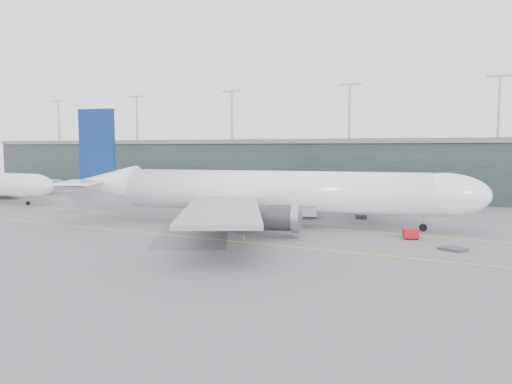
% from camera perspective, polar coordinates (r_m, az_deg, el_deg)
% --- Properties ---
extents(ground, '(320.00, 320.00, 0.00)m').
position_cam_1_polar(ground, '(91.06, -0.99, -3.09)').
color(ground, '#55555A').
rests_on(ground, ground).
extents(taxiline_a, '(160.00, 0.25, 0.02)m').
position_cam_1_polar(taxiline_a, '(87.57, -2.19, -3.42)').
color(taxiline_a, yellow).
rests_on(taxiline_a, ground).
extents(taxiline_b, '(160.00, 0.25, 0.02)m').
position_cam_1_polar(taxiline_b, '(74.11, -8.15, -5.05)').
color(taxiline_b, yellow).
rests_on(taxiline_b, ground).
extents(taxiline_lead_main, '(0.25, 60.00, 0.02)m').
position_cam_1_polar(taxiline_lead_main, '(107.24, 6.33, -1.87)').
color(taxiline_lead_main, yellow).
rests_on(taxiline_lead_main, ground).
extents(taxiline_lead_adj, '(0.25, 60.00, 0.02)m').
position_cam_1_polar(taxiline_lead_adj, '(154.08, -22.84, -0.10)').
color(taxiline_lead_adj, yellow).
rests_on(taxiline_lead_adj, ground).
extents(terminal, '(240.00, 36.00, 29.00)m').
position_cam_1_polar(terminal, '(144.19, 9.70, 2.93)').
color(terminal, '#1E2927').
rests_on(terminal, ground).
extents(main_aircraft, '(70.63, 65.35, 19.93)m').
position_cam_1_polar(main_aircraft, '(83.10, 1.59, -0.01)').
color(main_aircraft, white).
rests_on(main_aircraft, ground).
extents(jet_bridge, '(19.76, 43.42, 6.29)m').
position_cam_1_polar(jet_bridge, '(105.90, 12.10, 0.52)').
color(jet_bridge, '#2D2E32').
rests_on(jet_bridge, ground).
extents(gse_cart, '(2.43, 2.05, 1.41)m').
position_cam_1_polar(gse_cart, '(74.45, 17.28, -4.58)').
color(gse_cart, '#B10C18').
rests_on(gse_cart, ground).
extents(baggage_dolly, '(3.70, 3.41, 0.30)m').
position_cam_1_polar(baggage_dolly, '(68.61, 21.58, -6.05)').
color(baggage_dolly, '#37373C').
rests_on(baggage_dolly, ground).
extents(uld_a, '(2.47, 2.07, 2.08)m').
position_cam_1_polar(uld_a, '(102.10, -0.23, -1.58)').
color(uld_a, '#38383D').
rests_on(uld_a, ground).
extents(uld_b, '(2.28, 2.04, 1.73)m').
position_cam_1_polar(uld_b, '(101.41, 0.96, -1.73)').
color(uld_b, '#38383D').
rests_on(uld_b, ground).
extents(uld_c, '(2.13, 1.83, 1.72)m').
position_cam_1_polar(uld_c, '(100.95, 1.64, -1.76)').
color(uld_c, '#38383D').
rests_on(uld_c, ground).
extents(cone_nose, '(0.41, 0.41, 0.64)m').
position_cam_1_polar(cone_nose, '(74.79, 20.94, -5.01)').
color(cone_nose, '#F7510D').
rests_on(cone_nose, ground).
extents(cone_wing_stbd, '(0.42, 0.42, 0.66)m').
position_cam_1_polar(cone_wing_stbd, '(71.48, -1.45, -5.12)').
color(cone_wing_stbd, '#D0540B').
rests_on(cone_wing_stbd, ground).
extents(cone_wing_port, '(0.39, 0.39, 0.62)m').
position_cam_1_polar(cone_wing_port, '(99.13, 6.52, -2.27)').
color(cone_wing_port, '#D14F0B').
rests_on(cone_wing_port, ground).
extents(cone_tail, '(0.42, 0.42, 0.67)m').
position_cam_1_polar(cone_tail, '(86.84, -8.37, -3.33)').
color(cone_tail, '#DA4E0C').
rests_on(cone_tail, ground).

